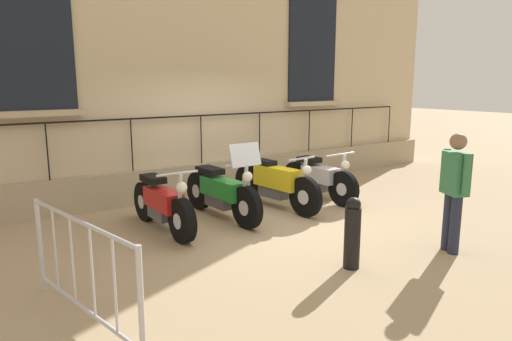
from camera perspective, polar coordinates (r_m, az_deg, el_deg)
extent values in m
plane|color=tan|center=(7.84, 0.50, -5.89)|extent=(60.00, 60.00, 0.00)
cube|color=tan|center=(9.46, -6.78, -1.00)|extent=(0.20, 13.62, 0.65)
cube|color=black|center=(11.07, 6.99, 15.06)|extent=(0.06, 1.39, 2.53)
cube|color=tan|center=(10.99, 7.12, 8.22)|extent=(0.24, 1.59, 0.10)
cube|color=black|center=(8.38, -26.50, 15.37)|extent=(0.06, 1.39, 2.53)
cube|color=tan|center=(8.27, -25.64, 6.36)|extent=(0.24, 1.59, 0.10)
cube|color=black|center=(9.25, -6.84, 6.75)|extent=(0.03, 11.44, 0.03)
cylinder|color=black|center=(8.34, -24.34, 2.09)|extent=(0.02, 0.02, 0.96)
cylinder|color=black|center=(8.71, -15.09, 3.03)|extent=(0.02, 0.02, 0.96)
cylinder|color=black|center=(9.29, -6.78, 3.81)|extent=(0.02, 0.02, 0.96)
cylinder|color=black|center=(10.04, 0.44, 4.41)|extent=(0.02, 0.02, 0.96)
cylinder|color=black|center=(10.93, 6.58, 4.88)|extent=(0.02, 0.02, 0.96)
cylinder|color=black|center=(11.92, 11.75, 5.22)|extent=(0.02, 0.02, 0.96)
cylinder|color=black|center=(13.00, 16.10, 5.48)|extent=(0.02, 0.02, 0.96)
cylinder|color=black|center=(6.68, -9.11, -6.12)|extent=(0.65, 0.15, 0.65)
cylinder|color=silver|center=(6.68, -9.11, -6.12)|extent=(0.23, 0.17, 0.23)
cylinder|color=black|center=(7.85, -13.48, -3.70)|extent=(0.65, 0.15, 0.65)
cylinder|color=silver|center=(7.85, -13.48, -3.70)|extent=(0.23, 0.17, 0.23)
cube|color=red|center=(7.17, -11.37, -3.49)|extent=(0.88, 0.30, 0.29)
cube|color=#4C4C51|center=(7.31, -11.63, -4.97)|extent=(0.53, 0.24, 0.23)
cube|color=black|center=(7.43, -12.58, -1.00)|extent=(0.49, 0.26, 0.10)
cylinder|color=silver|center=(6.64, -9.39, -3.25)|extent=(0.16, 0.06, 0.68)
cylinder|color=silver|center=(6.61, -9.68, -0.35)|extent=(0.04, 0.63, 0.04)
sphere|color=white|center=(6.54, -9.16, -2.06)|extent=(0.16, 0.16, 0.16)
cylinder|color=silver|center=(7.56, -11.03, -5.33)|extent=(0.79, 0.09, 0.08)
cylinder|color=black|center=(7.21, -1.14, -4.60)|extent=(0.68, 0.15, 0.68)
cylinder|color=silver|center=(7.21, -1.14, -4.60)|extent=(0.24, 0.15, 0.24)
cylinder|color=black|center=(8.37, -7.05, -2.47)|extent=(0.68, 0.15, 0.68)
cylinder|color=silver|center=(8.37, -7.05, -2.47)|extent=(0.24, 0.15, 0.24)
cube|color=#1E842D|center=(7.69, -4.13, -2.16)|extent=(0.98, 0.35, 0.30)
cube|color=#4C4C51|center=(7.83, -4.51, -3.63)|extent=(0.59, 0.27, 0.24)
cube|color=black|center=(7.96, -5.70, 0.03)|extent=(0.55, 0.30, 0.10)
cylinder|color=silver|center=(7.16, -1.39, -1.90)|extent=(0.16, 0.07, 0.69)
cylinder|color=silver|center=(7.14, -1.64, 0.82)|extent=(0.07, 0.67, 0.04)
sphere|color=white|center=(7.08, -1.06, -0.75)|extent=(0.16, 0.16, 0.16)
cylinder|color=silver|center=(8.10, -4.26, -3.99)|extent=(0.87, 0.12, 0.08)
cube|color=silver|center=(7.06, -1.36, 1.95)|extent=(0.15, 0.55, 0.36)
cylinder|color=black|center=(7.86, 6.10, -3.26)|extent=(0.70, 0.16, 0.70)
cylinder|color=silver|center=(7.86, 6.10, -3.26)|extent=(0.25, 0.14, 0.24)
cylinder|color=black|center=(8.95, -0.95, -1.45)|extent=(0.70, 0.16, 0.70)
cylinder|color=silver|center=(8.95, -0.95, -1.45)|extent=(0.25, 0.14, 0.24)
cube|color=gold|center=(8.30, 2.59, -0.84)|extent=(1.01, 0.36, 0.37)
cube|color=#4C4C51|center=(8.43, 2.12, -2.47)|extent=(0.61, 0.27, 0.24)
cube|color=black|center=(8.55, 0.80, 1.03)|extent=(0.58, 0.30, 0.10)
cylinder|color=silver|center=(7.82, 5.89, -0.90)|extent=(0.16, 0.07, 0.65)
cylinder|color=silver|center=(7.80, 5.67, 1.48)|extent=(0.09, 0.61, 0.04)
sphere|color=white|center=(7.75, 6.28, 0.05)|extent=(0.16, 0.16, 0.16)
cylinder|color=silver|center=(8.70, 1.97, -2.87)|extent=(0.90, 0.16, 0.08)
cylinder|color=black|center=(8.60, 10.73, -2.25)|extent=(0.67, 0.14, 0.67)
cylinder|color=silver|center=(8.60, 10.73, -2.25)|extent=(0.24, 0.13, 0.23)
cylinder|color=black|center=(9.45, 4.95, -0.91)|extent=(0.67, 0.14, 0.67)
cylinder|color=silver|center=(9.45, 4.95, -0.91)|extent=(0.24, 0.13, 0.23)
cube|color=#B2B2BC|center=(8.94, 7.96, -0.45)|extent=(0.77, 0.38, 0.29)
cube|color=#4C4C51|center=(9.06, 7.47, -1.71)|extent=(0.46, 0.30, 0.23)
cube|color=black|center=(9.11, 6.59, 1.34)|extent=(0.44, 0.33, 0.10)
cylinder|color=silver|center=(8.57, 10.56, -0.15)|extent=(0.16, 0.07, 0.64)
cylinder|color=silver|center=(8.55, 10.38, 1.97)|extent=(0.08, 0.74, 0.04)
sphere|color=white|center=(8.50, 10.94, 0.67)|extent=(0.16, 0.16, 0.16)
cylinder|color=silver|center=(9.31, 7.64, -2.10)|extent=(0.68, 0.12, 0.08)
cylinder|color=#B7B7BF|center=(5.57, -25.08, -8.37)|extent=(0.05, 0.05, 1.05)
cylinder|color=#B7B7BF|center=(3.86, -13.98, -16.26)|extent=(0.05, 0.05, 1.05)
cylinder|color=#B7B7BF|center=(4.53, -21.04, -5.84)|extent=(2.00, 0.40, 0.04)
cylinder|color=#B7B7BF|center=(4.84, -20.31, -15.76)|extent=(2.00, 0.40, 0.04)
cylinder|color=#B7B7BF|center=(5.19, -23.55, -8.78)|extent=(0.02, 0.02, 0.87)
cylinder|color=#B7B7BF|center=(4.83, -21.71, -10.08)|extent=(0.02, 0.02, 0.87)
cylinder|color=#B7B7BF|center=(4.49, -19.57, -11.57)|extent=(0.02, 0.02, 0.87)
cylinder|color=#B7B7BF|center=(4.15, -17.04, -13.28)|extent=(0.02, 0.02, 0.87)
cylinder|color=black|center=(5.83, 11.78, -8.16)|extent=(0.20, 0.20, 0.77)
sphere|color=black|center=(5.71, 11.94, -4.12)|extent=(0.18, 0.18, 0.18)
cylinder|color=#23283D|center=(6.83, 22.61, -5.81)|extent=(0.14, 0.14, 0.80)
cylinder|color=#23283D|center=(6.70, 23.35, -6.18)|extent=(0.14, 0.14, 0.80)
cube|color=#337247|center=(6.61, 23.42, -0.32)|extent=(0.42, 0.35, 0.57)
sphere|color=#8C664C|center=(6.55, 23.69, 3.30)|extent=(0.22, 0.22, 0.22)
cylinder|color=#337247|center=(6.79, 22.42, 0.27)|extent=(0.09, 0.09, 0.54)
cylinder|color=#337247|center=(6.43, 24.51, -0.45)|extent=(0.09, 0.09, 0.54)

